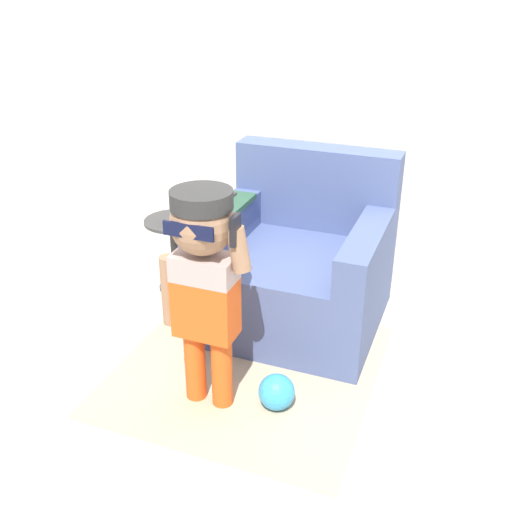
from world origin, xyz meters
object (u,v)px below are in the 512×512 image
object	(u,v)px
armchair	(298,266)
toy_ball	(277,392)
person_child	(204,268)
side_table	(176,247)

from	to	relation	value
armchair	toy_ball	world-z (taller)	armchair
armchair	person_child	distance (m)	0.97
person_child	side_table	size ratio (longest dim) A/B	2.23
side_table	toy_ball	distance (m)	1.33
armchair	side_table	bearing A→B (deg)	176.06
toy_ball	side_table	bearing A→B (deg)	138.48
side_table	toy_ball	xyz separation A→B (m)	(0.99, -0.87, -0.20)
toy_ball	armchair	bearing A→B (deg)	101.34
side_table	toy_ball	size ratio (longest dim) A/B	2.76
person_child	toy_ball	size ratio (longest dim) A/B	6.16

